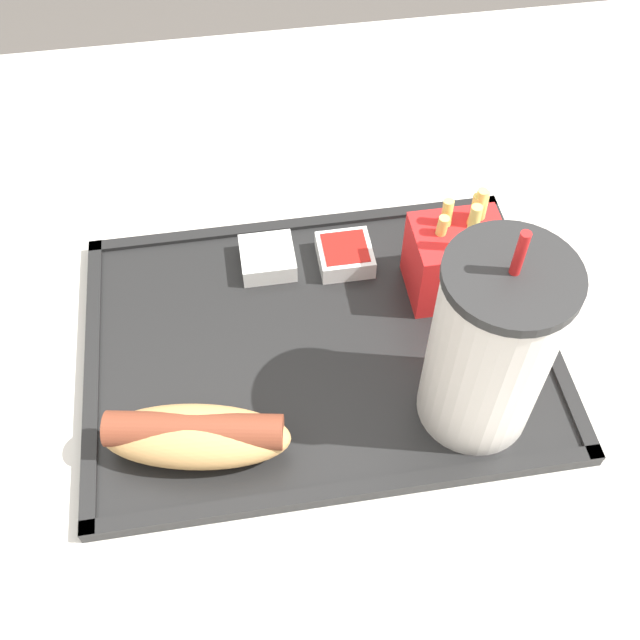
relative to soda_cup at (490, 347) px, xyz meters
The scene contains 8 objects.
ground_plane 0.82m from the soda_cup, 31.55° to the right, with size 8.00×8.00×0.00m, color #4C4742.
dining_table 0.47m from the soda_cup, 31.55° to the right, with size 1.48×0.98×0.71m.
food_tray 0.16m from the soda_cup, 36.83° to the right, with size 0.40×0.29×0.01m.
soda_cup is the anchor object (origin of this frame).
hot_dog_far 0.23m from the soda_cup, ahead, with size 0.15×0.08×0.05m.
fries_carton 0.13m from the soda_cup, 96.83° to the right, with size 0.08×0.06×0.12m.
sauce_cup_mayo 0.24m from the soda_cup, 50.55° to the right, with size 0.05×0.05×0.02m.
sauce_cup_ketchup 0.20m from the soda_cup, 66.36° to the right, with size 0.05×0.05×0.02m.
Camera 1 is at (0.03, 0.37, 1.24)m, focal length 42.00 mm.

